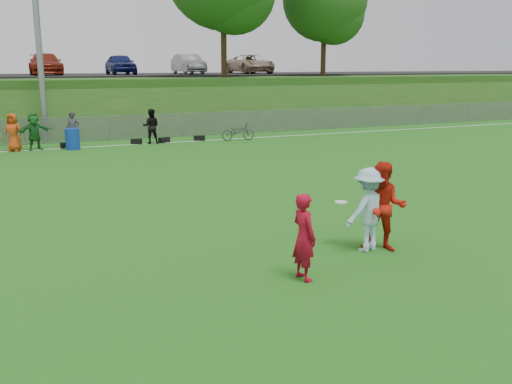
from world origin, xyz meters
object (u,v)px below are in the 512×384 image
recycling_bin (73,139)px  player_red_center (384,207)px  bicycle (238,132)px  player_red_left (304,237)px  player_blue (368,210)px  frisbee (341,202)px

recycling_bin → player_red_center: bearing=-76.5°
bicycle → player_red_left: bearing=171.2°
player_blue → recycling_bin: size_ratio=1.83×
player_red_left → frisbee: 2.17m
player_blue → bicycle: bearing=-115.7°
bicycle → recycling_bin: bearing=99.1°
recycling_bin → bicycle: size_ratio=0.57×
player_blue → recycling_bin: (-3.96, 17.59, -0.40)m
player_blue → recycling_bin: bearing=-89.6°
player_blue → frisbee: player_blue is taller
player_red_left → bicycle: (6.15, 18.41, -0.36)m
player_red_left → player_blue: player_blue is taller
player_blue → recycling_bin: 18.03m
player_red_left → player_blue: 2.19m
player_blue → frisbee: (-0.35, 0.49, 0.08)m
frisbee → recycling_bin: (-3.62, 17.09, -0.48)m
player_blue → bicycle: (4.16, 17.51, -0.44)m
player_red_left → player_blue: size_ratio=0.91×
player_red_left → recycling_bin: player_red_left is taller
player_red_left → frisbee: size_ratio=5.77×
player_blue → recycling_bin: player_blue is taller
player_blue → player_red_center: bearing=145.2°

